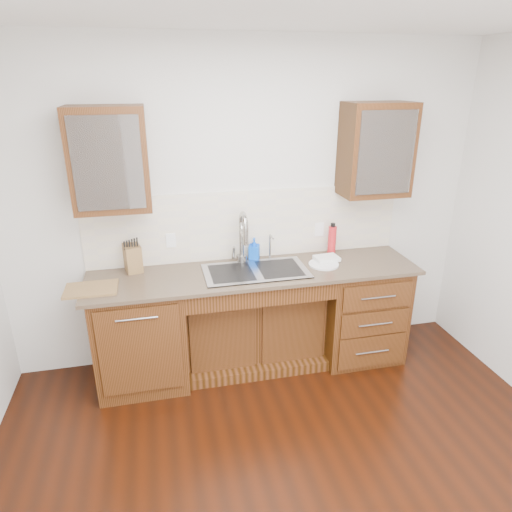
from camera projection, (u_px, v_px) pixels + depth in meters
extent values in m
cube|color=black|center=(307.00, 506.00, 2.78)|extent=(4.00, 3.50, 0.10)
cube|color=silver|center=(246.00, 207.00, 3.89)|extent=(4.00, 0.10, 2.70)
cube|color=#593014|center=(141.00, 333.00, 3.71)|extent=(0.70, 0.62, 0.88)
cube|color=#593014|center=(253.00, 324.00, 4.02)|extent=(1.20, 0.44, 0.70)
cube|color=#593014|center=(358.00, 309.00, 4.10)|extent=(0.70, 0.62, 0.88)
cube|color=#84705B|center=(255.00, 273.00, 3.72)|extent=(2.70, 0.65, 0.03)
cube|color=beige|center=(247.00, 225.00, 3.89)|extent=(2.70, 0.02, 0.59)
cube|color=#9E9EA5|center=(256.00, 281.00, 3.73)|extent=(0.84, 0.46, 0.19)
cylinder|color=#999993|center=(242.00, 240.00, 3.82)|extent=(0.04, 0.04, 0.40)
cylinder|color=#999993|center=(270.00, 246.00, 3.91)|extent=(0.02, 0.02, 0.24)
cube|color=#593014|center=(109.00, 160.00, 3.30)|extent=(0.55, 0.34, 0.75)
cube|color=#593014|center=(376.00, 150.00, 3.73)|extent=(0.55, 0.34, 0.75)
cube|color=white|center=(171.00, 240.00, 3.78)|extent=(0.08, 0.01, 0.12)
cube|color=white|center=(319.00, 229.00, 4.04)|extent=(0.08, 0.01, 0.12)
imported|color=blue|center=(254.00, 249.00, 3.92)|extent=(0.11, 0.11, 0.19)
cylinder|color=red|center=(332.00, 241.00, 3.99)|extent=(0.09, 0.09, 0.26)
cylinder|color=silver|center=(324.00, 264.00, 3.83)|extent=(0.26, 0.26, 0.01)
cube|color=white|center=(327.00, 258.00, 3.89)|extent=(0.21, 0.16, 0.03)
cube|color=olive|center=(133.00, 257.00, 3.69)|extent=(0.16, 0.22, 0.22)
cube|color=#A36942|center=(91.00, 289.00, 3.38)|extent=(0.38, 0.27, 0.02)
imported|color=silver|center=(96.00, 167.00, 3.30)|extent=(0.13, 0.13, 0.10)
imported|color=white|center=(126.00, 167.00, 3.34)|extent=(0.12, 0.12, 0.09)
imported|color=silver|center=(366.00, 156.00, 3.74)|extent=(0.14, 0.14, 0.10)
imported|color=white|center=(392.00, 155.00, 3.78)|extent=(0.14, 0.14, 0.10)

